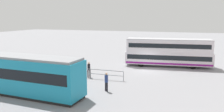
{
  "coord_description": "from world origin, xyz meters",
  "views": [
    {
      "loc": [
        -5.31,
        28.32,
        6.77
      ],
      "look_at": [
        3.34,
        4.2,
        2.37
      ],
      "focal_mm": 36.18,
      "sensor_mm": 36.0,
      "label": 1
    }
  ],
  "objects_px": {
    "tram_yellow": "(6,72)",
    "double_decker_bus": "(168,52)",
    "pedestrian_crossing": "(106,81)",
    "pedestrian_near_railing": "(89,68)",
    "info_sign": "(56,63)"
  },
  "relations": [
    {
      "from": "pedestrian_crossing",
      "to": "info_sign",
      "type": "relative_size",
      "value": 0.78
    },
    {
      "from": "double_decker_bus",
      "to": "info_sign",
      "type": "bearing_deg",
      "value": 40.07
    },
    {
      "from": "double_decker_bus",
      "to": "pedestrian_near_railing",
      "type": "bearing_deg",
      "value": 49.52
    },
    {
      "from": "double_decker_bus",
      "to": "pedestrian_near_railing",
      "type": "distance_m",
      "value": 12.03
    },
    {
      "from": "tram_yellow",
      "to": "info_sign",
      "type": "distance_m",
      "value": 6.41
    },
    {
      "from": "tram_yellow",
      "to": "pedestrian_crossing",
      "type": "xyz_separation_m",
      "value": [
        -8.59,
        -3.11,
        -0.78
      ]
    },
    {
      "from": "tram_yellow",
      "to": "double_decker_bus",
      "type": "bearing_deg",
      "value": -128.29
    },
    {
      "from": "pedestrian_near_railing",
      "to": "info_sign",
      "type": "relative_size",
      "value": 0.79
    },
    {
      "from": "double_decker_bus",
      "to": "pedestrian_crossing",
      "type": "relative_size",
      "value": 6.72
    },
    {
      "from": "double_decker_bus",
      "to": "pedestrian_near_railing",
      "type": "xyz_separation_m",
      "value": [
        7.79,
        9.12,
        -0.93
      ]
    },
    {
      "from": "double_decker_bus",
      "to": "tram_yellow",
      "type": "bearing_deg",
      "value": 51.71
    },
    {
      "from": "tram_yellow",
      "to": "pedestrian_crossing",
      "type": "height_order",
      "value": "tram_yellow"
    },
    {
      "from": "pedestrian_crossing",
      "to": "tram_yellow",
      "type": "bearing_deg",
      "value": 19.93
    },
    {
      "from": "tram_yellow",
      "to": "pedestrian_crossing",
      "type": "relative_size",
      "value": 8.64
    },
    {
      "from": "tram_yellow",
      "to": "pedestrian_crossing",
      "type": "bearing_deg",
      "value": -160.07
    }
  ]
}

